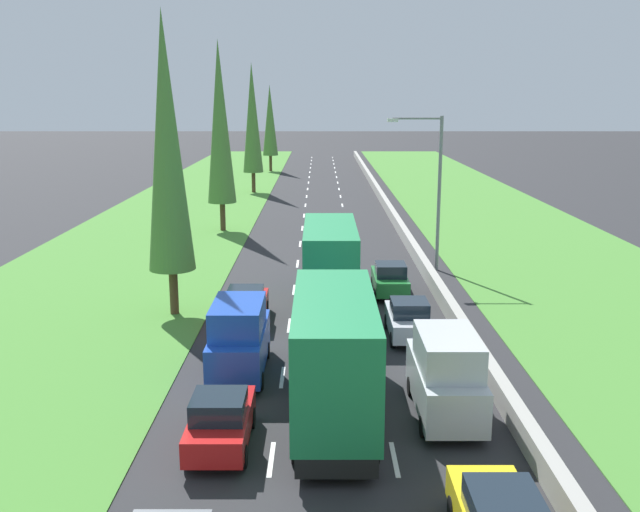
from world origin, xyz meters
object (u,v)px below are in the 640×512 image
object	(u,v)px
green_box_truck_centre_lane_third	(332,263)
red_sedan_left_lane	(248,306)
green_box_truck_centre_lane	(336,351)
poplar_tree_second	(169,144)
poplar_tree_third	(222,123)
white_sedan_centre_lane	(324,246)
poplar_tree_fourth	(254,118)
poplar_tree_fifth	(272,121)
green_hatchback_right_lane	(392,279)
street_light_mast	(436,182)
red_hatchback_left_lane	(222,421)
blue_van_left_lane	(241,338)
silver_van_right_lane	(448,375)
silver_hatchback_right_lane	(410,319)

from	to	relation	value
green_box_truck_centre_lane_third	red_sedan_left_lane	size ratio (longest dim) A/B	2.09
green_box_truck_centre_lane	green_box_truck_centre_lane_third	size ratio (longest dim) A/B	1.00
green_box_truck_centre_lane	poplar_tree_second	world-z (taller)	poplar_tree_second
red_sedan_left_lane	poplar_tree_third	bearing A→B (deg)	100.19
white_sedan_centre_lane	poplar_tree_second	world-z (taller)	poplar_tree_second
green_box_truck_centre_lane	poplar_tree_second	size ratio (longest dim) A/B	0.68
poplar_tree_fourth	poplar_tree_fifth	size ratio (longest dim) A/B	1.17
green_hatchback_right_lane	green_box_truck_centre_lane	bearing A→B (deg)	-102.68
red_sedan_left_lane	poplar_tree_fourth	xyz separation A→B (m)	(-3.75, 44.76, 7.03)
street_light_mast	red_hatchback_left_lane	bearing A→B (deg)	-113.54
green_box_truck_centre_lane_third	blue_van_left_lane	bearing A→B (deg)	-111.54
green_box_truck_centre_lane_third	poplar_tree_fourth	bearing A→B (deg)	100.24
poplar_tree_third	poplar_tree_fourth	size ratio (longest dim) A/B	1.05
poplar_tree_second	poplar_tree_fourth	world-z (taller)	poplar_tree_second
poplar_tree_second	white_sedan_centre_lane	bearing A→B (deg)	58.98
green_box_truck_centre_lane_third	white_sedan_centre_lane	xyz separation A→B (m)	(-0.33, 10.35, -1.37)
poplar_tree_third	white_sedan_centre_lane	bearing A→B (deg)	-51.70
green_box_truck_centre_lane_third	red_sedan_left_lane	world-z (taller)	green_box_truck_centre_lane_third
green_box_truck_centre_lane	poplar_tree_second	xyz separation A→B (m)	(-7.31, 10.85, 5.80)
silver_van_right_lane	poplar_tree_third	xyz separation A→B (m)	(-11.45, 32.18, 6.75)
green_hatchback_right_lane	red_hatchback_left_lane	bearing A→B (deg)	-111.76
red_hatchback_left_lane	red_sedan_left_lane	world-z (taller)	red_hatchback_left_lane
silver_van_right_lane	street_light_mast	bearing A→B (deg)	82.56
green_box_truck_centre_lane	green_hatchback_right_lane	bearing A→B (deg)	77.32
red_hatchback_left_lane	green_hatchback_right_lane	distance (m)	17.58
blue_van_left_lane	poplar_tree_fourth	world-z (taller)	poplar_tree_fourth
white_sedan_centre_lane	green_hatchback_right_lane	bearing A→B (deg)	-67.45
silver_van_right_lane	green_box_truck_centre_lane_third	size ratio (longest dim) A/B	0.52
white_sedan_centre_lane	silver_van_right_lane	bearing A→B (deg)	-80.29
silver_hatchback_right_lane	poplar_tree_fifth	bearing A→B (deg)	98.71
silver_van_right_lane	blue_van_left_lane	distance (m)	7.81
red_hatchback_left_lane	poplar_tree_fifth	bearing A→B (deg)	92.85
red_sedan_left_lane	poplar_tree_fourth	world-z (taller)	poplar_tree_fourth
green_box_truck_centre_lane	poplar_tree_third	size ratio (longest dim) A/B	0.66
red_hatchback_left_lane	silver_hatchback_right_lane	bearing A→B (deg)	55.35
poplar_tree_third	blue_van_left_lane	bearing A→B (deg)	-81.14
red_sedan_left_lane	street_light_mast	size ratio (longest dim) A/B	0.50
silver_hatchback_right_lane	white_sedan_centre_lane	bearing A→B (deg)	103.48
blue_van_left_lane	poplar_tree_third	world-z (taller)	poplar_tree_third
white_sedan_centre_lane	street_light_mast	size ratio (longest dim) A/B	0.50
blue_van_left_lane	red_hatchback_left_lane	bearing A→B (deg)	-89.25
green_hatchback_right_lane	blue_van_left_lane	bearing A→B (deg)	-121.60
green_box_truck_centre_lane_third	silver_hatchback_right_lane	world-z (taller)	green_box_truck_centre_lane_third
red_sedan_left_lane	poplar_tree_third	world-z (taller)	poplar_tree_third
green_hatchback_right_lane	poplar_tree_fourth	distance (m)	42.06
silver_van_right_lane	poplar_tree_fifth	bearing A→B (deg)	98.05
red_sedan_left_lane	poplar_tree_second	world-z (taller)	poplar_tree_second
red_hatchback_left_lane	poplar_tree_third	distance (m)	35.36
silver_hatchback_right_lane	poplar_tree_second	bearing A→B (deg)	162.38
silver_van_right_lane	white_sedan_centre_lane	distance (m)	22.91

